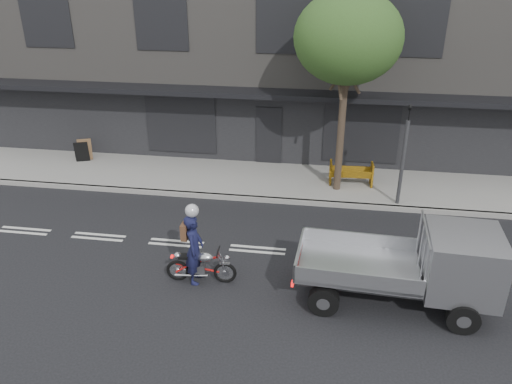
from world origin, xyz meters
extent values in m
plane|color=black|center=(0.00, 0.00, 0.00)|extent=(80.00, 80.00, 0.00)
cube|color=gray|center=(0.00, 4.70, 0.07)|extent=(32.00, 3.20, 0.15)
cube|color=gray|center=(0.00, 3.10, 0.07)|extent=(32.00, 0.20, 0.15)
cube|color=slate|center=(0.00, 11.30, 4.00)|extent=(26.00, 10.00, 8.00)
cylinder|color=#382B21|center=(2.20, 4.20, 2.00)|extent=(0.24, 0.24, 4.00)
ellipsoid|color=#31491B|center=(2.20, 4.20, 5.30)|extent=(3.40, 3.40, 2.89)
cylinder|color=#2D2D30|center=(4.20, 3.35, 1.50)|extent=(0.12, 0.12, 3.00)
imported|color=black|center=(4.20, 3.35, 3.25)|extent=(0.08, 0.10, 0.50)
torus|color=black|center=(-1.81, -1.74, 0.28)|extent=(0.60, 0.13, 0.59)
torus|color=black|center=(-0.59, -1.66, 0.28)|extent=(0.60, 0.13, 0.59)
cube|color=#2D2D30|center=(-1.25, -1.70, 0.38)|extent=(0.32, 0.23, 0.25)
ellipsoid|color=#B7B7BC|center=(-1.11, -1.69, 0.74)|extent=(0.50, 0.31, 0.24)
cube|color=black|center=(-1.53, -1.72, 0.72)|extent=(0.48, 0.24, 0.08)
cylinder|color=black|center=(-0.75, -1.67, 0.90)|extent=(0.07, 0.53, 0.03)
imported|color=#15173A|center=(-1.35, -1.70, 0.94)|extent=(0.50, 0.71, 1.88)
cylinder|color=black|center=(1.93, -2.54, 0.36)|extent=(0.74, 0.31, 0.73)
cylinder|color=black|center=(2.01, -0.91, 0.36)|extent=(0.74, 0.31, 0.73)
cylinder|color=black|center=(4.99, -2.70, 0.36)|extent=(0.74, 0.31, 0.73)
cylinder|color=black|center=(5.07, -1.07, 0.36)|extent=(0.74, 0.31, 0.73)
cube|color=#2D2D30|center=(3.50, -1.81, 0.53)|extent=(4.45, 1.18, 0.13)
cube|color=#A1A1A5|center=(4.98, -1.88, 1.29)|extent=(1.71, 1.80, 1.44)
cube|color=black|center=(4.98, -1.88, 1.70)|extent=(1.52, 1.70, 0.53)
cube|color=#AEAFB3|center=(2.69, -1.76, 0.88)|extent=(2.96, 2.01, 0.10)
camera|label=1|loc=(1.79, -12.01, 7.59)|focal=35.00mm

